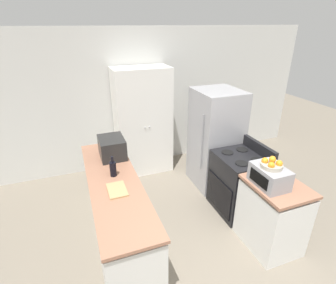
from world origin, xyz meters
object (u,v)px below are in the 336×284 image
at_px(pantry_cabinet, 143,122).
at_px(refrigerator, 215,139).
at_px(microwave, 112,147).
at_px(wine_bottle, 113,168).
at_px(stove, 238,183).
at_px(fruit_bowl, 272,164).
at_px(toaster_oven, 269,176).

bearing_deg(pantry_cabinet, refrigerator, -41.35).
relative_size(microwave, wine_bottle, 1.66).
bearing_deg(microwave, stove, -20.76).
bearing_deg(wine_bottle, fruit_bowl, -27.16).
bearing_deg(stove, wine_bottle, 175.74).
bearing_deg(toaster_oven, fruit_bowl, 164.82).
relative_size(refrigerator, toaster_oven, 3.93).
xyz_separation_m(wine_bottle, fruit_bowl, (1.66, -0.85, 0.18)).
bearing_deg(fruit_bowl, microwave, 139.05).
distance_m(pantry_cabinet, toaster_oven, 2.55).
xyz_separation_m(pantry_cabinet, stove, (0.99, -1.69, -0.52)).
bearing_deg(refrigerator, fruit_bowl, -96.53).
xyz_separation_m(microwave, fruit_bowl, (1.58, -1.37, 0.15)).
xyz_separation_m(refrigerator, wine_bottle, (-1.83, -0.66, 0.17)).
height_order(stove, toaster_oven, toaster_oven).
xyz_separation_m(pantry_cabinet, wine_bottle, (-0.81, -1.55, 0.03)).
bearing_deg(fruit_bowl, toaster_oven, -15.18).
bearing_deg(pantry_cabinet, wine_bottle, -117.68).
relative_size(refrigerator, fruit_bowl, 6.80).
relative_size(pantry_cabinet, toaster_oven, 4.58).
relative_size(microwave, fruit_bowl, 1.78).
height_order(microwave, fruit_bowl, fruit_bowl).
relative_size(pantry_cabinet, wine_bottle, 7.40).
xyz_separation_m(pantry_cabinet, microwave, (-0.73, -1.03, 0.07)).
height_order(pantry_cabinet, fruit_bowl, pantry_cabinet).
bearing_deg(refrigerator, wine_bottle, -160.25).
xyz_separation_m(microwave, toaster_oven, (1.58, -1.37, -0.02)).
height_order(microwave, wine_bottle, microwave).
distance_m(stove, refrigerator, 0.88).
distance_m(stove, fruit_bowl, 1.03).
height_order(wine_bottle, fruit_bowl, fruit_bowl).
height_order(stove, refrigerator, refrigerator).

